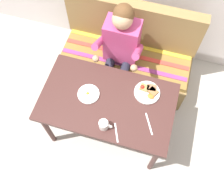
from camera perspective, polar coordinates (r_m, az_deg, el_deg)
name	(u,v)px	position (r m, az deg, el deg)	size (l,w,h in m)	color
ground_plane	(108,128)	(3.04, -0.80, -8.83)	(8.00, 8.00, 0.00)	#ACA69D
table	(107,105)	(2.43, -0.99, -3.79)	(1.20, 0.70, 0.73)	#402320
couch	(127,58)	(3.08, 3.22, 6.28)	(1.44, 0.56, 1.00)	olive
person	(120,47)	(2.65, 1.72, 8.54)	(0.45, 0.61, 1.21)	#B43C6F
plate_breakfast	(148,92)	(2.40, 7.65, -0.98)	(0.23, 0.23, 0.05)	white
plate_eggs	(88,94)	(2.39, -5.07, -1.49)	(0.20, 0.20, 0.04)	white
coffee_mug	(104,125)	(2.22, -1.76, -8.11)	(0.12, 0.08, 0.09)	white
fork	(116,133)	(2.25, 0.93, -9.77)	(0.01, 0.17, 0.01)	silver
knife	(149,124)	(2.29, 7.94, -7.82)	(0.01, 0.20, 0.01)	silver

